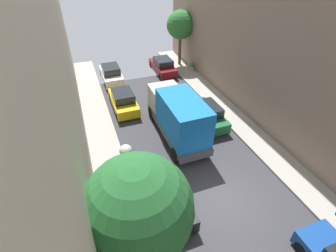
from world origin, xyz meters
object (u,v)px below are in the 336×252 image
Objects in this scene: parked_car_left_3 at (166,196)px; delivery_truck at (178,115)px; parked_car_right_1 at (206,114)px; potted_plant_2 at (192,66)px; street_tree_0 at (138,209)px; parked_car_left_4 at (123,101)px; parked_car_right_2 at (163,66)px; street_tree_1 at (180,25)px; lamp_post at (130,183)px; parked_car_left_5 at (111,74)px.

delivery_truck is at bearing 62.18° from parked_car_left_3.
potted_plant_2 is at bearing 71.80° from parked_car_right_1.
parked_car_left_4 is at bearing 81.30° from street_tree_0.
parked_car_left_3 is 4.75× the size of potted_plant_2.
potted_plant_2 is (2.93, -0.81, -0.10)m from parked_car_right_2.
parked_car_left_4 is 4.75× the size of potted_plant_2.
street_tree_0 is 22.69m from street_tree_1.
parked_car_left_4 is 11.10m from street_tree_1.
parked_car_right_1 is 0.64× the size of delivery_truck.
parked_car_right_1 is 1.00× the size of parked_car_right_2.
parked_car_left_3 is 0.77× the size of lamp_post.
street_tree_1 reaches higher than parked_car_left_4.
parked_car_left_4 is 11.95m from lamp_post.
delivery_truck reaches higher than parked_car_left_3.
parked_car_left_3 and parked_car_right_2 have the same top height.
parked_car_left_4 is 6.81m from parked_car_right_1.
parked_car_left_3 is 0.64× the size of delivery_truck.
street_tree_1 reaches higher than parked_car_right_1.
parked_car_left_5 reaches higher than potted_plant_2.
lamp_post is at bearing -99.46° from parked_car_left_4.
potted_plant_2 is (10.39, 18.19, -4.26)m from street_tree_0.
lamp_post is at bearing -125.87° from delivery_truck.
parked_car_right_2 is at bearing 66.74° from lamp_post.
parked_car_right_2 is 0.77× the size of lamp_post.
lamp_post reaches higher than parked_car_right_1.
street_tree_0 is at bearing -96.18° from parked_car_left_5.
street_tree_0 is at bearing -115.91° from street_tree_1.
parked_car_right_2 is at bearing 90.00° from parked_car_right_1.
street_tree_1 is (2.46, 11.14, 3.55)m from parked_car_right_1.
parked_car_left_4 is (0.00, 10.16, 0.00)m from parked_car_left_3.
parked_car_right_1 and parked_car_right_2 have the same top height.
street_tree_0 is 1.15× the size of street_tree_1.
parked_car_left_4 is at bearing -90.00° from parked_car_left_5.
parked_car_right_1 is 11.95m from street_tree_1.
lamp_post is at bearing -117.96° from street_tree_1.
parked_car_left_5 is at bearing -179.63° from parked_car_right_2.
parked_car_right_1 is at bearing 18.17° from delivery_truck.
street_tree_1 is (7.86, 1.43, 3.55)m from parked_car_left_5.
parked_car_left_3 is 10.16m from parked_car_left_4.
street_tree_1 is 1.03× the size of lamp_post.
parked_car_left_3 is at bearing 57.80° from street_tree_0.
parked_car_left_4 is at bearing 142.43° from parked_car_right_1.
street_tree_0 is (-7.45, -9.26, 4.15)m from parked_car_right_1.
parked_car_left_3 is 3.78m from lamp_post.
parked_car_left_4 is 7.77m from parked_car_right_2.
parked_car_left_4 is at bearing -138.37° from street_tree_1.
parked_car_left_5 is 19.52m from street_tree_0.
delivery_truck is (2.70, 5.12, 1.07)m from parked_car_left_3.
lamp_post is (-9.76, -18.38, -0.53)m from street_tree_1.
parked_car_right_1 is 9.74m from parked_car_right_2.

